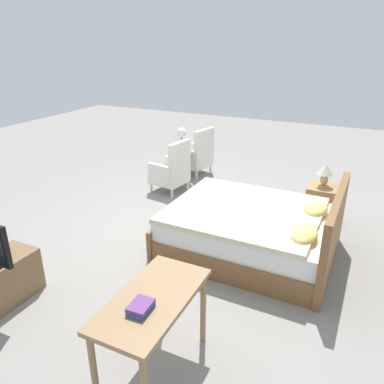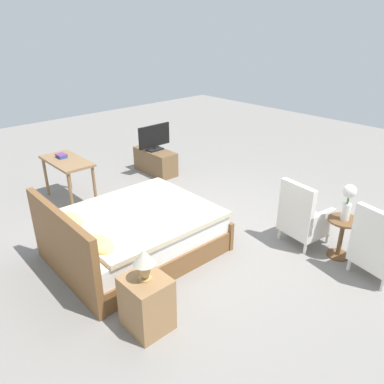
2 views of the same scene
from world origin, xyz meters
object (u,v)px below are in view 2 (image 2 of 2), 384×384
object	(u,v)px
tv_stand	(155,161)
bed	(133,234)
armchair_by_window_left	(380,249)
table_lamp	(144,260)
flower_vase	(348,199)
tv_flatscreen	(154,137)
nightstand	(147,303)
armchair_by_window_right	(303,218)
vanity_desk	(67,166)
book_stack	(61,156)
side_table	(342,233)

from	to	relation	value
tv_stand	bed	bearing A→B (deg)	136.82
armchair_by_window_left	table_lamp	world-z (taller)	armchair_by_window_left
table_lamp	tv_stand	world-z (taller)	table_lamp
flower_vase	tv_flatscreen	distance (m)	4.01
nightstand	tv_stand	xyz separation A→B (m)	(3.32, -2.65, -0.05)
armchair_by_window_right	vanity_desk	distance (m)	3.85
bed	tv_flatscreen	distance (m)	2.98
flower_vase	armchair_by_window_right	bearing A→B (deg)	7.97
flower_vase	vanity_desk	world-z (taller)	flower_vase
tv_stand	flower_vase	bearing A→B (deg)	179.04
flower_vase	book_stack	distance (m)	4.50
bed	flower_vase	distance (m)	2.74
book_stack	table_lamp	bearing A→B (deg)	167.03
armchair_by_window_left	tv_flatscreen	xyz separation A→B (m)	(4.51, -0.14, 0.36)
armchair_by_window_left	nightstand	size ratio (longest dim) A/B	1.58
armchair_by_window_right	nightstand	distance (m)	2.52
side_table	tv_stand	size ratio (longest dim) A/B	0.56
armchair_by_window_right	vanity_desk	xyz separation A→B (m)	(3.44, 1.71, 0.25)
armchair_by_window_right	tv_stand	size ratio (longest dim) A/B	0.96
flower_vase	table_lamp	size ratio (longest dim) A/B	1.45
armchair_by_window_left	tv_flatscreen	size ratio (longest dim) A/B	1.25
tv_flatscreen	vanity_desk	xyz separation A→B (m)	(-0.04, 1.85, -0.12)
tv_stand	tv_flatscreen	world-z (taller)	tv_flatscreen
nightstand	tv_stand	size ratio (longest dim) A/B	0.61
armchair_by_window_right	tv_stand	distance (m)	3.48
tv_flatscreen	bed	bearing A→B (deg)	136.85
vanity_desk	tv_flatscreen	bearing A→B (deg)	-88.83
bed	nightstand	world-z (taller)	bed
side_table	book_stack	bearing A→B (deg)	23.47
bed	side_table	world-z (taller)	bed
table_lamp	vanity_desk	bearing A→B (deg)	-13.69
book_stack	armchair_by_window_right	bearing A→B (deg)	-154.50
bed	armchair_by_window_right	size ratio (longest dim) A/B	2.22
tv_flatscreen	book_stack	bearing A→B (deg)	86.15
side_table	flower_vase	distance (m)	0.49
tv_flatscreen	table_lamp	bearing A→B (deg)	141.37
nightstand	bed	bearing A→B (deg)	-28.59
table_lamp	tv_flatscreen	size ratio (longest dim) A/B	0.45
tv_stand	armchair_by_window_right	bearing A→B (deg)	177.68
side_table	nightstand	xyz separation A→B (m)	(0.68, 2.59, -0.05)
vanity_desk	book_stack	distance (m)	0.21
side_table	tv_stand	distance (m)	4.00
side_table	tv_stand	bearing A→B (deg)	-0.96
vanity_desk	book_stack	xyz separation A→B (m)	(0.16, 0.01, 0.14)
nightstand	tv_stand	bearing A→B (deg)	-38.64
side_table	flower_vase	size ratio (longest dim) A/B	1.14
armchair_by_window_right	nightstand	bearing A→B (deg)	86.42
nightstand	armchair_by_window_left	bearing A→B (deg)	-115.27
table_lamp	tv_stand	xyz separation A→B (m)	(3.32, -2.65, -0.56)
side_table	vanity_desk	bearing A→B (deg)	24.26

